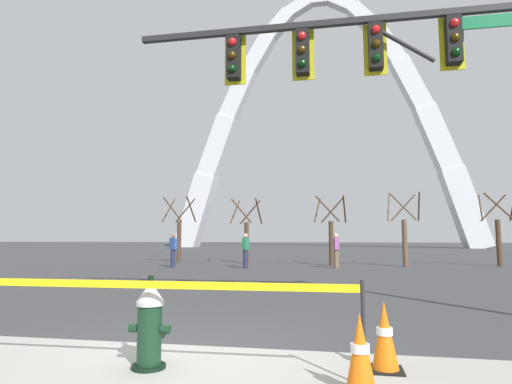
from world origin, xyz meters
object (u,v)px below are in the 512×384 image
Objects in this scene: traffic_signal_gantry at (400,78)px; pedestrian_standing_center at (173,250)px; traffic_cone_mid_sidewalk at (385,337)px; pedestrian_walking_right at (246,250)px; traffic_cone_by_hydrant at (360,355)px; pedestrian_walking_left at (336,250)px; monument_arch at (322,132)px; fire_hydrant at (150,324)px.

pedestrian_standing_center is (-8.84, 11.16, -3.59)m from traffic_signal_gantry.
traffic_cone_mid_sidewalk is 0.46× the size of pedestrian_walking_right.
pedestrian_walking_right reaches higher than traffic_cone_by_hydrant.
pedestrian_walking_left is (-0.25, 16.16, 0.46)m from traffic_cone_by_hydrant.
pedestrian_standing_center is (-7.55, -0.90, 0.00)m from pedestrian_walking_left.
monument_arch is 43.30m from pedestrian_walking_left.
fire_hydrant is 0.62× the size of pedestrian_walking_left.
fire_hydrant is 6.30m from traffic_signal_gantry.
fire_hydrant is 1.36× the size of traffic_cone_mid_sidewalk.
pedestrian_standing_center reaches higher than fire_hydrant.
pedestrian_standing_center is at bearing -173.24° from pedestrian_walking_left.
pedestrian_walking_left is at bearing 92.02° from traffic_cone_mid_sidewalk.
traffic_signal_gantry reaches higher than pedestrian_standing_center.
traffic_signal_gantry is (1.03, 4.11, 4.05)m from traffic_cone_by_hydrant.
pedestrian_walking_right reaches higher than fire_hydrant.
traffic_signal_gantry reaches higher than traffic_cone_mid_sidewalk.
pedestrian_standing_center is (-7.80, 15.26, 0.46)m from traffic_cone_by_hydrant.
traffic_cone_mid_sidewalk is 58.07m from monument_arch.
traffic_signal_gantry is 53.87m from monument_arch.
traffic_signal_gantry is at bearing -64.60° from pedestrian_walking_right.
pedestrian_walking_right is at bearing 115.40° from traffic_signal_gantry.
pedestrian_walking_right reaches higher than traffic_cone_mid_sidewalk.
traffic_cone_by_hydrant is 16.17m from pedestrian_walking_left.
monument_arch is at bearing 92.41° from traffic_cone_mid_sidewalk.
traffic_cone_by_hydrant is 58.80m from monument_arch.
monument_arch is 26.98× the size of pedestrian_walking_right.
monument_arch reaches higher than fire_hydrant.
traffic_cone_by_hydrant is at bearing -110.72° from traffic_cone_mid_sidewalk.
traffic_signal_gantry reaches higher than traffic_cone_by_hydrant.
traffic_cone_mid_sidewalk is 15.41m from pedestrian_walking_left.
pedestrian_walking_right is (-2.30, -41.10, -15.47)m from monument_arch.
pedestrian_walking_left reaches higher than fire_hydrant.
pedestrian_walking_right is at bearing 105.74° from traffic_cone_by_hydrant.
traffic_cone_by_hydrant is at bearing -89.11° from pedestrian_walking_left.
traffic_signal_gantry reaches higher than pedestrian_walking_left.
monument_arch is 43.97m from pedestrian_walking_right.
traffic_cone_by_hydrant is 17.15m from pedestrian_standing_center.
fire_hydrant is 0.62× the size of pedestrian_standing_center.
traffic_signal_gantry is at bearing -86.63° from monument_arch.
pedestrian_standing_center is 3.45m from pedestrian_walking_right.
pedestrian_walking_left reaches higher than traffic_cone_mid_sidewalk.
traffic_cone_mid_sidewalk is at bearing -87.59° from monument_arch.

